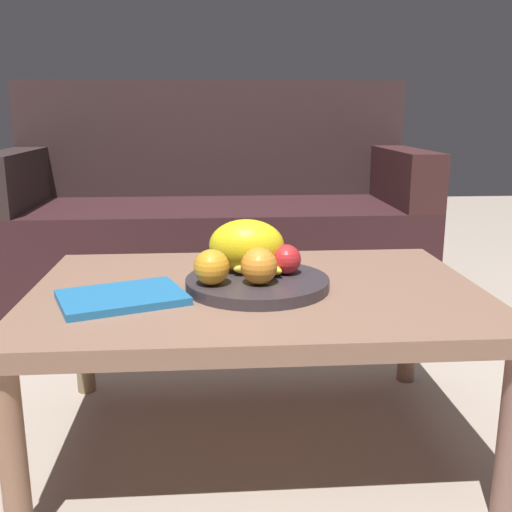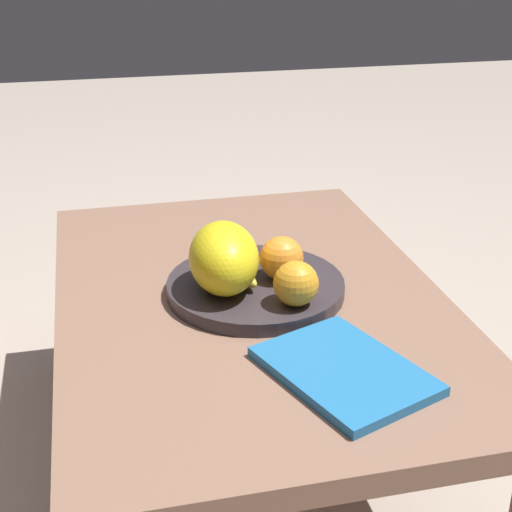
{
  "view_description": "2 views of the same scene",
  "coord_description": "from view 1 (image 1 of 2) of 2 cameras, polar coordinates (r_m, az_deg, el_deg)",
  "views": [
    {
      "loc": [
        -0.1,
        -1.28,
        0.78
      ],
      "look_at": [
        -0.0,
        -0.01,
        0.46
      ],
      "focal_mm": 41.78,
      "sensor_mm": 36.0,
      "label": 1
    },
    {
      "loc": [
        -1.18,
        0.26,
        1.01
      ],
      "look_at": [
        -0.0,
        -0.01,
        0.46
      ],
      "focal_mm": 52.75,
      "sensor_mm": 36.0,
      "label": 2
    }
  ],
  "objects": [
    {
      "name": "apple_front",
      "position": [
        1.35,
        2.91,
        -0.32
      ],
      "size": [
        0.07,
        0.07,
        0.07
      ],
      "primitive_type": "sphere",
      "color": "red",
      "rests_on": "fruit_bowl"
    },
    {
      "name": "ground_plane",
      "position": [
        1.5,
        0.09,
        -17.3
      ],
      "size": [
        8.0,
        8.0,
        0.0
      ],
      "primitive_type": "plane",
      "color": "#AE9E8E"
    },
    {
      "name": "banana_bunch",
      "position": [
        1.36,
        0.35,
        -0.56
      ],
      "size": [
        0.17,
        0.14,
        0.06
      ],
      "color": "gold",
      "rests_on": "fruit_bowl"
    },
    {
      "name": "orange_left",
      "position": [
        1.27,
        -4.28,
        -1.08
      ],
      "size": [
        0.08,
        0.08,
        0.08
      ],
      "primitive_type": "sphere",
      "color": "orange",
      "rests_on": "fruit_bowl"
    },
    {
      "name": "couch",
      "position": [
        2.54,
        -4.04,
        3.14
      ],
      "size": [
        1.7,
        0.7,
        0.9
      ],
      "color": "#331A1E",
      "rests_on": "ground_plane"
    },
    {
      "name": "coffee_table",
      "position": [
        1.35,
        0.1,
        -4.69
      ],
      "size": [
        1.0,
        0.69,
        0.39
      ],
      "color": "#8A634F",
      "rests_on": "ground_plane"
    },
    {
      "name": "melon_large_front",
      "position": [
        1.37,
        -0.91,
        1.02
      ],
      "size": [
        0.18,
        0.14,
        0.12
      ],
      "primitive_type": "ellipsoid",
      "rotation": [
        0.0,
        0.0,
        -0.1
      ],
      "color": "yellow",
      "rests_on": "fruit_bowl"
    },
    {
      "name": "fruit_bowl",
      "position": [
        1.33,
        0.0,
        -2.62
      ],
      "size": [
        0.32,
        0.32,
        0.03
      ],
      "primitive_type": "cylinder",
      "color": "#352E34",
      "rests_on": "coffee_table"
    },
    {
      "name": "orange_front",
      "position": [
        1.27,
        0.4,
        -0.97
      ],
      "size": [
        0.08,
        0.08,
        0.08
      ],
      "primitive_type": "sphere",
      "color": "orange",
      "rests_on": "fruit_bowl"
    },
    {
      "name": "magazine",
      "position": [
        1.28,
        -12.71,
        -3.89
      ],
      "size": [
        0.3,
        0.26,
        0.02
      ],
      "primitive_type": "cube",
      "rotation": [
        0.0,
        0.0,
        0.36
      ],
      "color": "#2471B0",
      "rests_on": "coffee_table"
    }
  ]
}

